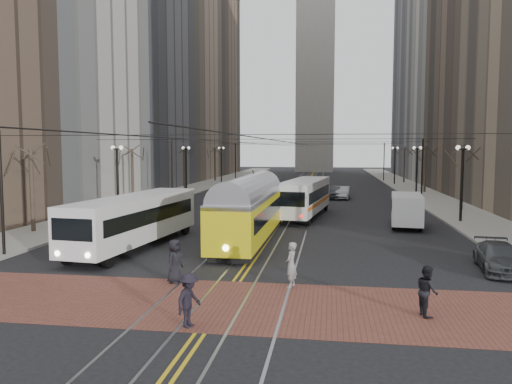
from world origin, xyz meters
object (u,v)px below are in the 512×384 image
(rear_bus, at_px, (305,199))
(cargo_van, at_px, (407,211))
(sedan_grey, at_px, (335,192))
(pedestrian_c, at_px, (427,291))
(sedan_silver, at_px, (343,193))
(streetcar, at_px, (249,216))
(sedan_parked, at_px, (499,257))
(pedestrian_d, at_px, (189,300))
(clock_tower, at_px, (316,22))
(transit_bus, at_px, (135,222))
(pedestrian_b, at_px, (291,265))
(pedestrian_a, at_px, (175,261))

(rear_bus, xyz_separation_m, cargo_van, (7.50, -4.51, -0.34))
(cargo_van, distance_m, sedan_grey, 20.57)
(rear_bus, relative_size, pedestrian_c, 6.80)
(cargo_van, bearing_deg, sedan_grey, 110.04)
(rear_bus, bearing_deg, sedan_silver, 84.50)
(streetcar, distance_m, cargo_van, 12.34)
(streetcar, xyz_separation_m, sedan_parked, (12.59, -5.66, -0.92))
(sedan_silver, height_order, pedestrian_d, pedestrian_d)
(sedan_grey, bearing_deg, sedan_parked, -72.00)
(clock_tower, distance_m, cargo_van, 94.03)
(transit_bus, xyz_separation_m, streetcar, (6.11, 2.92, 0.08))
(transit_bus, distance_m, pedestrian_d, 13.58)
(rear_bus, distance_m, pedestrian_b, 21.16)
(sedan_parked, height_order, pedestrian_c, pedestrian_c)
(sedan_grey, xyz_separation_m, pedestrian_c, (2.74, -39.39, 0.10))
(transit_bus, bearing_deg, sedan_grey, 74.90)
(clock_tower, relative_size, sedan_silver, 15.79)
(cargo_van, height_order, sedan_grey, cargo_van)
(sedan_parked, bearing_deg, clock_tower, 102.90)
(pedestrian_a, bearing_deg, sedan_silver, 2.25)
(cargo_van, bearing_deg, rear_bus, 155.27)
(clock_tower, distance_m, sedan_parked, 106.10)
(rear_bus, bearing_deg, transit_bus, -114.46)
(sedan_parked, bearing_deg, streetcar, 162.00)
(pedestrian_a, bearing_deg, transit_bus, 47.80)
(rear_bus, distance_m, pedestrian_c, 24.53)
(clock_tower, bearing_deg, pedestrian_a, -91.41)
(sedan_parked, height_order, pedestrian_b, pedestrian_b)
(transit_bus, height_order, rear_bus, rear_bus)
(streetcar, relative_size, sedan_silver, 3.17)
(sedan_parked, bearing_deg, sedan_grey, 108.74)
(cargo_van, bearing_deg, sedan_silver, 107.75)
(transit_bus, xyz_separation_m, cargo_van, (16.37, 9.77, -0.29))
(sedan_silver, relative_size, pedestrian_d, 2.42)
(cargo_van, relative_size, pedestrian_d, 3.10)
(rear_bus, height_order, pedestrian_c, rear_bus)
(transit_bus, bearing_deg, pedestrian_a, -50.59)
(pedestrian_a, bearing_deg, pedestrian_c, -91.62)
(clock_tower, xyz_separation_m, cargo_van, (9.30, -86.87, -34.78))
(sedan_grey, height_order, pedestrian_b, pedestrian_b)
(pedestrian_d, bearing_deg, clock_tower, 18.13)
(streetcar, xyz_separation_m, pedestrian_d, (0.47, -14.78, -0.69))
(cargo_van, distance_m, pedestrian_a, 20.42)
(rear_bus, height_order, sedan_parked, rear_bus)
(clock_tower, height_order, sedan_grey, clock_tower)
(rear_bus, bearing_deg, streetcar, -96.26)
(sedan_parked, distance_m, pedestrian_a, 14.77)
(streetcar, distance_m, pedestrian_a, 9.93)
(sedan_silver, distance_m, pedestrian_d, 41.82)
(cargo_van, height_order, pedestrian_a, cargo_van)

